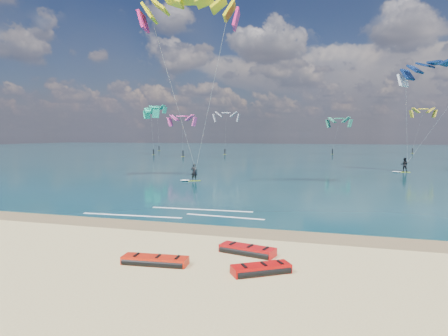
{
  "coord_description": "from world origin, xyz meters",
  "views": [
    {
      "loc": [
        9.52,
        -16.85,
        5.06
      ],
      "look_at": [
        2.2,
        8.0,
        2.89
      ],
      "focal_mm": 32.0,
      "sensor_mm": 36.0,
      "label": 1
    }
  ],
  "objects_px": {
    "packed_kite_mid": "(247,254)",
    "packed_kite_right": "(261,273)",
    "kitesurfer_far": "(422,110)",
    "kitesurfer_main": "(192,85)",
    "packed_kite_left": "(155,264)"
  },
  "relations": [
    {
      "from": "packed_kite_mid",
      "to": "packed_kite_right",
      "type": "height_order",
      "value": "packed_kite_mid"
    },
    {
      "from": "packed_kite_right",
      "to": "kitesurfer_far",
      "type": "xyz_separation_m",
      "value": [
        12.27,
        41.5,
        8.19
      ]
    },
    {
      "from": "packed_kite_right",
      "to": "kitesurfer_main",
      "type": "xyz_separation_m",
      "value": [
        -11.67,
        23.42,
        9.94
      ]
    },
    {
      "from": "packed_kite_right",
      "to": "kitesurfer_main",
      "type": "height_order",
      "value": "kitesurfer_main"
    },
    {
      "from": "packed_kite_left",
      "to": "packed_kite_mid",
      "type": "xyz_separation_m",
      "value": [
        3.16,
        2.36,
        0.0
      ]
    },
    {
      "from": "packed_kite_left",
      "to": "kitesurfer_main",
      "type": "distance_m",
      "value": 26.68
    },
    {
      "from": "packed_kite_right",
      "to": "kitesurfer_main",
      "type": "distance_m",
      "value": 27.99
    },
    {
      "from": "packed_kite_left",
      "to": "packed_kite_right",
      "type": "bearing_deg",
      "value": -2.6
    },
    {
      "from": "packed_kite_left",
      "to": "kitesurfer_far",
      "type": "relative_size",
      "value": 0.18
    },
    {
      "from": "kitesurfer_main",
      "to": "packed_kite_mid",
      "type": "bearing_deg",
      "value": -98.8
    },
    {
      "from": "kitesurfer_far",
      "to": "packed_kite_right",
      "type": "bearing_deg",
      "value": -112.47
    },
    {
      "from": "packed_kite_left",
      "to": "packed_kite_mid",
      "type": "distance_m",
      "value": 3.94
    },
    {
      "from": "kitesurfer_far",
      "to": "packed_kite_mid",
      "type": "bearing_deg",
      "value": -114.67
    },
    {
      "from": "packed_kite_left",
      "to": "packed_kite_mid",
      "type": "bearing_deg",
      "value": 31.83
    },
    {
      "from": "kitesurfer_main",
      "to": "kitesurfer_far",
      "type": "height_order",
      "value": "kitesurfer_main"
    }
  ]
}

